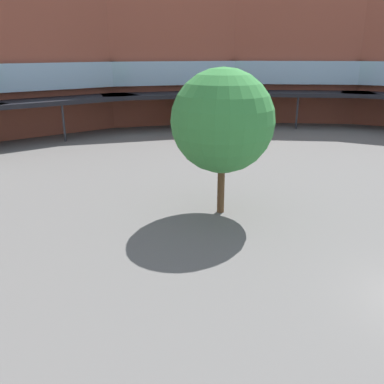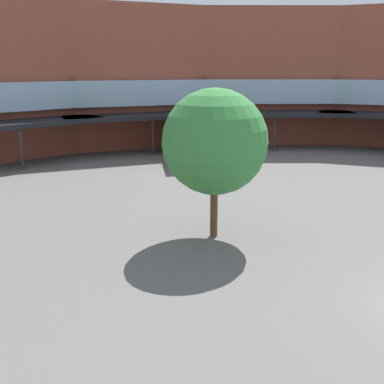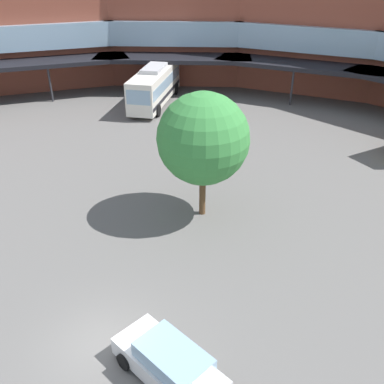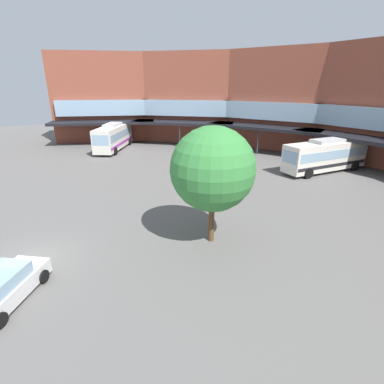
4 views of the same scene
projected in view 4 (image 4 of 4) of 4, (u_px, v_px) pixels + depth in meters
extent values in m
plane|color=#605E5B|center=(31.00, 262.00, 16.31)|extent=(127.24, 127.24, 0.00)
cube|color=#8CADC6|center=(384.00, 117.00, 34.45)|extent=(15.26, 8.81, 2.44)
cube|color=black|center=(360.00, 139.00, 32.85)|extent=(16.41, 6.90, 0.40)
cylinder|color=#2D2D33|center=(350.00, 156.00, 32.62)|extent=(0.20, 0.20, 3.49)
cube|color=brown|center=(278.00, 100.00, 43.82)|extent=(16.68, 13.58, 13.94)
cube|color=#8CADC6|center=(275.00, 110.00, 43.84)|extent=(15.46, 12.93, 2.44)
cube|color=black|center=(263.00, 127.00, 41.15)|extent=(15.61, 11.89, 0.40)
cylinder|color=#2D2D33|center=(258.00, 142.00, 40.52)|extent=(0.20, 0.20, 3.49)
cube|color=brown|center=(189.00, 98.00, 49.19)|extent=(14.26, 16.40, 13.94)
cube|color=#8CADC6|center=(189.00, 107.00, 49.12)|extent=(13.52, 15.26, 2.44)
cube|color=black|center=(182.00, 123.00, 45.83)|extent=(12.65, 15.22, 0.40)
cylinder|color=#2D2D33|center=(180.00, 136.00, 44.98)|extent=(0.20, 0.20, 3.49)
cube|color=brown|center=(104.00, 98.00, 49.64)|extent=(9.86, 16.94, 13.94)
cube|color=#8CADC6|center=(105.00, 107.00, 49.57)|extent=(9.69, 15.46, 2.44)
cube|color=black|center=(103.00, 122.00, 46.23)|extent=(7.93, 16.43, 0.40)
cylinder|color=#2D2D33|center=(102.00, 135.00, 45.35)|extent=(0.20, 0.20, 3.49)
cube|color=silver|center=(325.00, 156.00, 32.41)|extent=(2.77, 10.34, 2.93)
cube|color=#8CADC6|center=(326.00, 152.00, 32.29)|extent=(2.80, 9.73, 0.94)
cube|color=black|center=(324.00, 163.00, 32.70)|extent=(2.79, 10.14, 0.35)
cube|color=#8CADC6|center=(290.00, 157.00, 30.25)|extent=(2.17, 0.19, 1.29)
cube|color=#B2B2B7|center=(328.00, 141.00, 31.84)|extent=(1.84, 3.75, 0.36)
cylinder|color=black|center=(309.00, 173.00, 30.41)|extent=(0.33, 1.11, 1.10)
cylinder|color=black|center=(292.00, 168.00, 32.49)|extent=(0.33, 1.11, 1.10)
cylinder|color=black|center=(355.00, 166.00, 33.21)|extent=(0.33, 1.11, 1.10)
cylinder|color=black|center=(336.00, 161.00, 35.29)|extent=(0.33, 1.11, 1.10)
cube|color=silver|center=(114.00, 137.00, 43.29)|extent=(10.40, 7.16, 3.13)
cube|color=#8CADC6|center=(113.00, 134.00, 43.16)|extent=(9.87, 6.91, 1.00)
cube|color=purple|center=(114.00, 142.00, 43.60)|extent=(10.22, 7.09, 0.38)
cube|color=#8CADC6|center=(100.00, 140.00, 38.34)|extent=(1.16, 2.04, 1.38)
cube|color=#B2B2B7|center=(113.00, 125.00, 42.68)|extent=(4.15, 3.34, 0.36)
cylinder|color=black|center=(115.00, 151.00, 40.36)|extent=(1.11, 0.78, 1.10)
cylinder|color=black|center=(97.00, 151.00, 40.55)|extent=(1.11, 0.78, 1.10)
cylinder|color=black|center=(130.00, 141.00, 46.98)|extent=(1.11, 0.78, 1.10)
cylinder|color=black|center=(114.00, 141.00, 47.17)|extent=(1.11, 0.78, 1.10)
cube|color=silver|center=(5.00, 290.00, 13.28)|extent=(4.69, 3.83, 0.75)
cylinder|color=black|center=(10.00, 274.00, 14.82)|extent=(0.68, 0.53, 0.66)
cylinder|color=black|center=(43.00, 277.00, 14.59)|extent=(0.68, 0.53, 0.66)
cylinder|color=black|center=(0.00, 320.00, 11.89)|extent=(0.68, 0.53, 0.66)
cylinder|color=brown|center=(211.00, 217.00, 18.04)|extent=(0.36, 0.36, 3.30)
sphere|color=#38843D|center=(213.00, 169.00, 16.99)|extent=(4.99, 4.99, 4.99)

